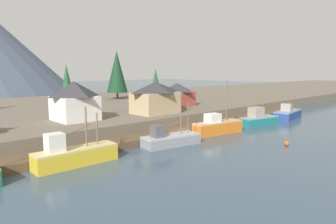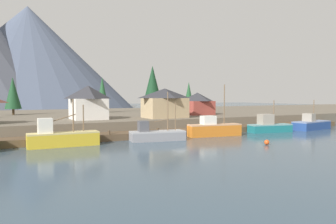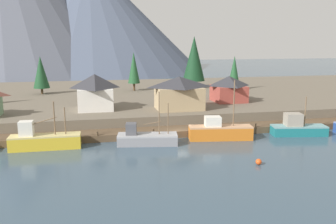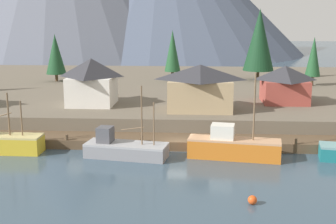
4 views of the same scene
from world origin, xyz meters
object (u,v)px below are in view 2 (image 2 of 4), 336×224
fishing_boat_yellow (62,138)px  channel_buoy (267,142)px  fishing_boat_teal (269,126)px  fishing_boat_orange (214,129)px  house_white (88,102)px  house_tan (165,103)px  fishing_boat_grey (156,135)px  fishing_boat_blue (311,124)px  conifer_mid_right (13,93)px  conifer_near_right (153,85)px  house_red (197,103)px  conifer_back_left (102,91)px  conifer_mid_left (189,94)px

fishing_boat_yellow → channel_buoy: (25.05, -11.87, -0.83)m
fishing_boat_yellow → fishing_boat_teal: size_ratio=1.08×
fishing_boat_orange → house_white: (-17.33, 14.28, 4.38)m
house_tan → fishing_boat_grey: bearing=-122.8°
fishing_boat_blue → conifer_mid_right: bearing=137.1°
fishing_boat_orange → channel_buoy: size_ratio=13.32×
conifer_near_right → house_tan: bearing=-110.9°
channel_buoy → house_red: bearing=75.4°
fishing_boat_grey → conifer_back_left: (2.84, 37.10, 7.00)m
channel_buoy → conifer_mid_left: bearing=71.3°
conifer_mid_left → channel_buoy: (-15.04, -44.54, -6.96)m
conifer_back_left → channel_buoy: conifer_back_left is taller
house_tan → fishing_boat_yellow: bearing=-152.7°
house_red → house_tan: house_tan is taller
conifer_near_right → conifer_back_left: conifer_near_right is taller
fishing_boat_teal → fishing_boat_blue: bearing=8.1°
channel_buoy → conifer_mid_right: bearing=122.1°
channel_buoy → house_white: bearing=125.0°
house_red → conifer_back_left: conifer_back_left is taller
fishing_boat_grey → conifer_near_right: 44.73m
house_red → channel_buoy: house_red is taller
conifer_mid_left → channel_buoy: 47.52m
fishing_boat_orange → fishing_boat_teal: fishing_boat_orange is taller
conifer_mid_left → fishing_boat_orange: bearing=-115.3°
fishing_boat_orange → conifer_mid_right: 45.95m
fishing_boat_yellow → conifer_back_left: (16.44, 36.30, 6.71)m
house_red → channel_buoy: (-7.48, -28.70, -4.69)m
house_white → house_red: bearing=6.9°
house_tan → conifer_near_right: 30.37m
fishing_boat_yellow → fishing_boat_teal: fishing_boat_yellow is taller
house_tan → fishing_boat_blue: bearing=-24.1°
conifer_mid_right → conifer_back_left: 20.72m
fishing_boat_orange → channel_buoy: (0.64, -11.35, -0.87)m
fishing_boat_yellow → house_red: size_ratio=1.46×
conifer_mid_right → fishing_boat_blue: bearing=-34.5°
conifer_back_left → conifer_mid_right: bearing=-176.1°
house_white → house_tan: size_ratio=0.79×
house_tan → conifer_near_right: conifer_near_right is taller
fishing_boat_yellow → conifer_mid_right: bearing=97.8°
channel_buoy → fishing_boat_orange: bearing=93.2°
fishing_boat_yellow → fishing_boat_blue: fishing_boat_yellow is taller
fishing_boat_grey → house_red: 26.20m
fishing_boat_grey → conifer_mid_left: 43.17m
fishing_boat_teal → conifer_mid_right: size_ratio=1.01×
conifer_mid_right → conifer_back_left: bearing=3.9°
fishing_boat_teal → house_red: size_ratio=1.35×
fishing_boat_grey → conifer_mid_left: bearing=61.0°
fishing_boat_orange → conifer_back_left: (-7.97, 36.82, 6.66)m
fishing_boat_orange → conifer_mid_right: (-28.64, 35.41, 6.11)m
fishing_boat_yellow → fishing_boat_grey: size_ratio=1.07×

